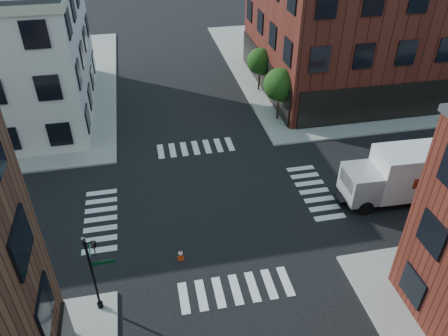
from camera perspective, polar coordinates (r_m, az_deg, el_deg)
The scene contains 8 objects.
ground at distance 28.29m, azimuth -1.61°, elevation -4.79°, with size 120.00×120.00×0.00m, color black.
sidewalk_ne at distance 52.26m, azimuth 17.80°, elevation 13.17°, with size 30.00×30.00×0.15m, color gray.
building_ne at distance 46.14m, azimuth 21.43°, elevation 17.53°, with size 25.00×16.00×12.00m, color #481912.
tree_near at distance 36.54m, azimuth 7.37°, elevation 10.56°, with size 2.69×2.69×4.49m.
tree_far at distance 41.91m, azimuth 4.79°, elevation 13.57°, with size 2.43×2.43×4.07m.
signal_pole at distance 21.45m, azimuth -16.74°, elevation -12.24°, with size 1.29×1.24×4.60m.
box_truck at distance 30.04m, azimuth 22.92°, elevation -0.75°, with size 8.21×2.73×3.67m.
traffic_cone at distance 24.75m, azimuth -5.69°, elevation -11.19°, with size 0.40×0.40×0.64m.
Camera 1 is at (-3.59, -21.45, 18.10)m, focal length 35.00 mm.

